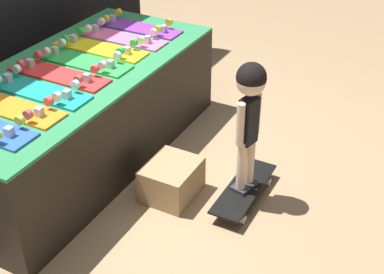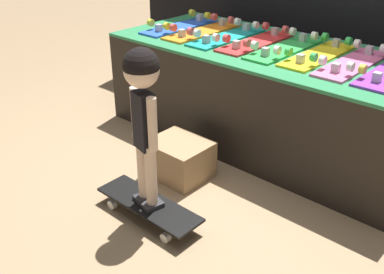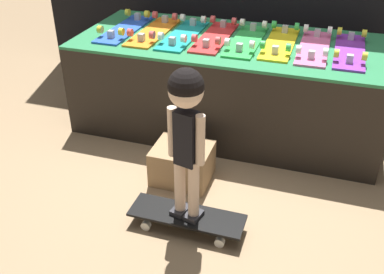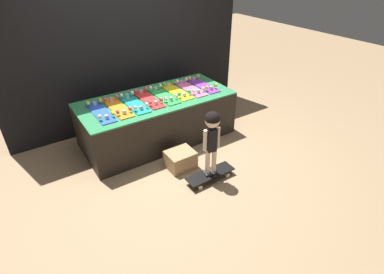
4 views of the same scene
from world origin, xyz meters
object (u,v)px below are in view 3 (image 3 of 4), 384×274
Objects in this scene: skateboard_red_on_rack at (215,36)px; skateboard_green_on_rack at (247,40)px; skateboard_orange_on_rack at (154,31)px; child at (186,119)px; storage_box at (182,163)px; skateboard_teal_on_rack at (183,34)px; skateboard_yellow_on_rack at (280,42)px; skateboard_on_floor at (187,217)px; skateboard_blue_on_rack at (125,28)px; skateboard_pink_on_rack at (314,46)px; skateboard_purple_on_rack at (350,50)px.

skateboard_red_on_rack and skateboard_green_on_rack have the same top height.
skateboard_orange_on_rack and skateboard_red_on_rack have the same top height.
skateboard_red_on_rack is 1.22m from child.
skateboard_orange_on_rack reaches higher than storage_box.
skateboard_yellow_on_rack is (0.68, 0.04, 0.00)m from skateboard_teal_on_rack.
skateboard_orange_on_rack reaches higher than skateboard_on_floor.
skateboard_blue_on_rack is 1.00× the size of skateboard_red_on_rack.
child is (-0.26, -1.21, 0.00)m from skateboard_yellow_on_rack.
skateboard_teal_on_rack is 1.38m from skateboard_on_floor.
skateboard_on_floor is 0.45m from storage_box.
child is 2.39× the size of storage_box.
skateboard_pink_on_rack and skateboard_purple_on_rack have the same top height.
skateboard_red_on_rack is at bearing 91.55° from storage_box.
skateboard_purple_on_rack is at bearing 41.61° from storage_box.
skateboard_yellow_on_rack and skateboard_purple_on_rack have the same top height.
storage_box is (0.47, -0.76, -0.56)m from skateboard_orange_on_rack.
skateboard_green_on_rack is 1.94× the size of storage_box.
skateboard_red_on_rack is 1.00× the size of skateboard_green_on_rack.
skateboard_red_on_rack is 1.09× the size of skateboard_on_floor.
skateboard_pink_on_rack is 1.16m from storage_box.
skateboard_orange_on_rack is (0.23, 0.00, 0.00)m from skateboard_blue_on_rack.
child is (0.00, -0.00, 0.60)m from skateboard_on_floor.
skateboard_teal_on_rack is (0.23, -0.01, 0.00)m from skateboard_orange_on_rack.
child is at bearing -82.87° from skateboard_on_floor.
storage_box is (-0.88, -0.78, -0.56)m from skateboard_purple_on_rack.
skateboard_orange_on_rack is 0.81× the size of child.
skateboard_purple_on_rack is (1.35, 0.02, 0.00)m from skateboard_orange_on_rack.
skateboard_orange_on_rack is at bearing 0.69° from skateboard_blue_on_rack.
storage_box is at bearing -71.90° from skateboard_teal_on_rack.
skateboard_purple_on_rack is at bearing 72.21° from child.
skateboard_pink_on_rack is (0.23, -0.02, 0.00)m from skateboard_yellow_on_rack.
skateboard_red_on_rack reaches higher than storage_box.
skateboard_green_on_rack is at bearing 75.20° from storage_box.
skateboard_yellow_on_rack is 0.45m from skateboard_purple_on_rack.
skateboard_yellow_on_rack is at bearing 61.64° from storage_box.
skateboard_blue_on_rack is 1.35m from skateboard_pink_on_rack.
skateboard_green_on_rack is at bearing -179.26° from skateboard_pink_on_rack.
child is (-0.49, -1.20, 0.00)m from skateboard_pink_on_rack.
child reaches higher than skateboard_green_on_rack.
skateboard_teal_on_rack is 1.94× the size of storage_box.
skateboard_teal_on_rack is at bearing -1.28° from skateboard_orange_on_rack.
skateboard_pink_on_rack is at bearing -179.12° from skateboard_purple_on_rack.
skateboard_green_on_rack is at bearing 1.00° from skateboard_blue_on_rack.
skateboard_green_on_rack and skateboard_purple_on_rack have the same top height.
skateboard_yellow_on_rack is 1.07m from storage_box.
skateboard_yellow_on_rack is 1.38m from skateboard_on_floor.
skateboard_pink_on_rack is 1.00× the size of skateboard_purple_on_rack.
skateboard_yellow_on_rack is 1.24m from child.
skateboard_on_floor is (-0.04, -1.19, -0.60)m from skateboard_green_on_rack.
skateboard_purple_on_rack is at bearing 0.88° from skateboard_pink_on_rack.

